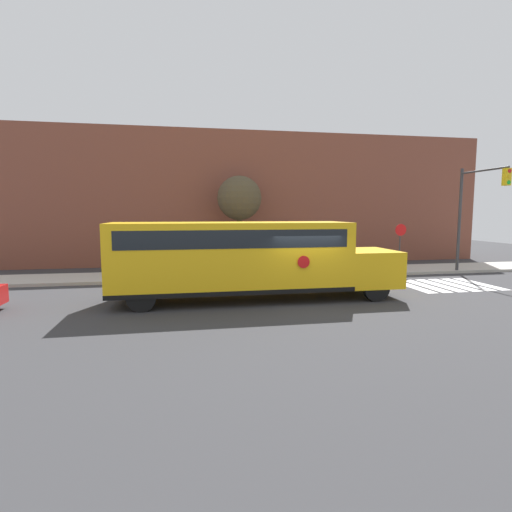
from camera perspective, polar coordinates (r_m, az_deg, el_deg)
The scene contains 8 objects.
ground_plane at distance 15.19m, azimuth 6.55°, elevation -6.44°, with size 60.00×60.00×0.00m, color #333335.
sidewalk_strip at distance 21.37m, azimuth 1.41°, elevation -2.50°, with size 44.00×3.00×0.15m.
building_backdrop at distance 27.52m, azimuth -1.41°, elevation 8.13°, with size 32.00×4.00×8.45m.
crosswalk_stripes at distance 20.36m, azimuth 25.54°, elevation -3.76°, with size 4.00×3.20×0.01m.
school_bus at distance 15.02m, azimuth -1.65°, elevation 0.03°, with size 10.86×2.57×2.96m.
stop_sign at distance 22.89m, azimuth 19.89°, elevation 1.93°, with size 0.63×0.10×2.71m.
traffic_light at distance 23.72m, azimuth 28.68°, elevation 6.50°, with size 0.28×3.29×5.67m.
tree_near_sidewalk at distance 23.70m, azimuth -2.39°, elevation 8.17°, with size 2.61×2.61×5.47m.
Camera 1 is at (-4.40, -14.15, 3.33)m, focal length 28.00 mm.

